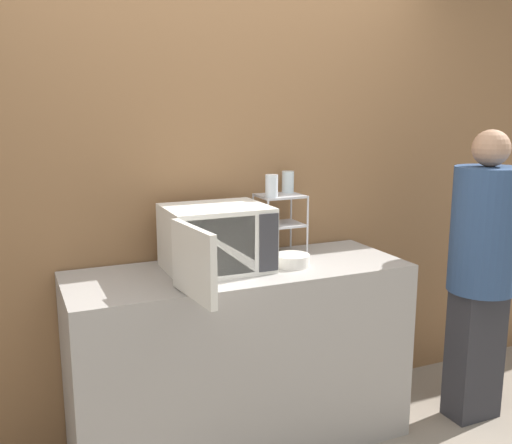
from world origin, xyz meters
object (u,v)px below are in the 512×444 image
Objects in this scene: microwave at (215,239)px; bowl at (292,260)px; glass_front_left at (272,186)px; person at (482,262)px; glass_back_right at (288,182)px; dish_rack at (280,212)px.

microwave is 0.41m from bowl.
glass_front_left is 1.21m from person.
glass_back_right is (0.15, 0.12, 0.00)m from glass_front_left.
person is (1.03, -0.22, -0.07)m from bowl.
dish_rack is at bearing -141.59° from glass_back_right.
microwave is 0.48× the size of person.
glass_front_left is 1.00× the size of glass_back_right.
person is (1.41, -0.30, -0.20)m from microwave.
person reaches higher than bowl.
glass_back_right reaches higher than bowl.
microwave is 4.39× the size of bowl.
glass_front_left is 0.20m from glass_back_right.
dish_rack reaches higher than bowl.
glass_back_right is at bearing 67.51° from bowl.
glass_back_right is 0.48m from bowl.
glass_back_right reaches higher than dish_rack.
glass_back_right is 0.67× the size of bowl.
microwave is 1.45m from person.
glass_back_right is at bearing 24.33° from microwave.
microwave is 0.47m from dish_rack.
microwave is at bearing 168.01° from person.
glass_front_left reaches higher than bowl.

